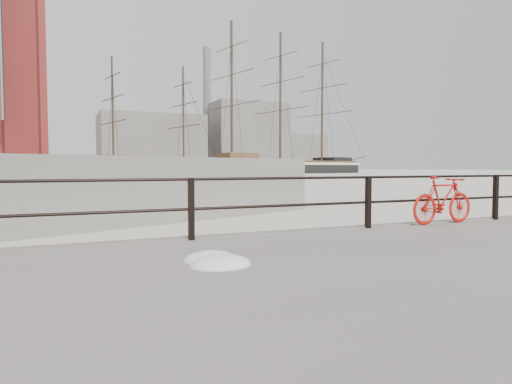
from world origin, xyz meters
name	(u,v)px	position (x,y,z in m)	size (l,w,h in m)	color
ground	(489,234)	(0.00, 0.00, 0.00)	(400.00, 400.00, 0.00)	white
guardrail	(496,197)	(0.00, -0.15, 0.85)	(28.00, 0.10, 1.00)	black
bicycle	(443,200)	(-1.69, -0.25, 0.84)	(1.64, 0.25, 0.99)	#B7140C
barque_black	(280,173)	(39.52, 87.68, 0.00)	(59.91, 19.61, 33.91)	black
schooner_mid	(151,176)	(6.76, 73.89, 0.00)	(28.95, 12.25, 20.82)	beige
industrial_west	(151,144)	(20.00, 140.00, 9.00)	(32.00, 18.00, 18.00)	gray
industrial_mid	(246,138)	(55.00, 145.00, 12.00)	(26.00, 20.00, 24.00)	gray
industrial_east	(295,153)	(78.00, 150.00, 7.00)	(20.00, 16.00, 14.00)	gray
smokestack	(207,110)	(42.00, 150.00, 22.00)	(2.80, 2.80, 44.00)	gray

